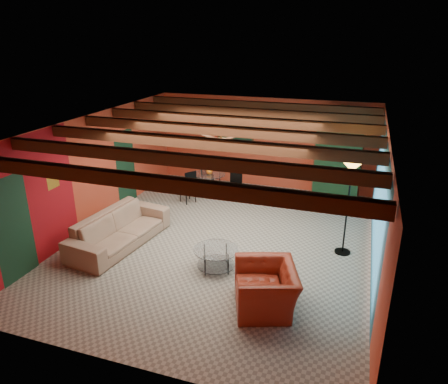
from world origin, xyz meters
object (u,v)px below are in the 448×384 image
(floor_lamp, at_px, (347,208))
(potted_plant, at_px, (343,113))
(sofa, at_px, (120,229))
(armchair, at_px, (266,288))
(vase, at_px, (209,162))
(dining_table, at_px, (210,181))
(armoire, at_px, (338,161))
(coffee_table, at_px, (216,259))

(floor_lamp, bearing_deg, potted_plant, 97.74)
(sofa, distance_m, potted_plant, 6.57)
(armchair, height_order, vase, vase)
(floor_lamp, height_order, potted_plant, potted_plant)
(floor_lamp, distance_m, vase, 4.49)
(dining_table, height_order, armoire, armoire)
(armoire, xyz_separation_m, potted_plant, (0.00, 0.00, 1.34))
(vase, bearing_deg, sofa, -104.10)
(armchair, height_order, coffee_table, armchair)
(coffee_table, relative_size, floor_lamp, 0.43)
(potted_plant, height_order, vase, potted_plant)
(floor_lamp, relative_size, potted_plant, 3.97)
(armchair, height_order, armoire, armoire)
(sofa, bearing_deg, armoire, -36.53)
(sofa, height_order, coffee_table, sofa)
(potted_plant, xyz_separation_m, vase, (-3.45, -1.09, -1.39))
(armchair, distance_m, armoire, 5.81)
(dining_table, xyz_separation_m, floor_lamp, (3.90, -2.22, 0.57))
(armchair, distance_m, coffee_table, 1.53)
(coffee_table, distance_m, floor_lamp, 2.93)
(armchair, distance_m, floor_lamp, 2.75)
(floor_lamp, bearing_deg, armchair, -115.38)
(dining_table, relative_size, armoire, 0.84)
(vase, bearing_deg, armoire, 17.50)
(armchair, distance_m, potted_plant, 6.12)
(armchair, height_order, dining_table, dining_table)
(dining_table, distance_m, vase, 0.56)
(dining_table, relative_size, vase, 9.78)
(armoire, relative_size, floor_lamp, 1.04)
(coffee_table, bearing_deg, armoire, 68.24)
(armoire, xyz_separation_m, vase, (-3.45, -1.09, -0.05))
(armchair, bearing_deg, armoire, 153.04)
(armoire, xyz_separation_m, floor_lamp, (0.45, -3.31, -0.04))
(coffee_table, distance_m, dining_table, 4.04)
(armchair, xyz_separation_m, dining_table, (-2.76, 4.64, 0.09))
(sofa, height_order, armchair, armchair)
(coffee_table, height_order, potted_plant, potted_plant)
(armchair, relative_size, vase, 6.31)
(dining_table, bearing_deg, armoire, 17.50)
(sofa, relative_size, vase, 13.88)
(potted_plant, bearing_deg, floor_lamp, -82.26)
(sofa, distance_m, armchair, 3.81)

